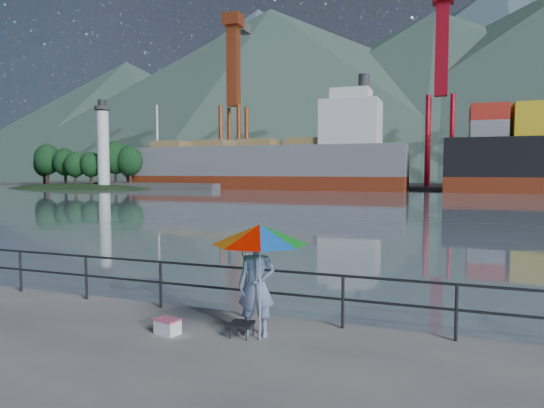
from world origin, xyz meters
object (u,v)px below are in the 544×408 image
Objects in this scene: cooler_bag at (168,327)px; fisherman at (257,286)px; bulk_carrier at (271,163)px; beach_umbrella at (260,234)px.

fisherman is at bearing 31.69° from cooler_bag.
fisherman is at bearing -69.91° from bulk_carrier.
beach_umbrella reaches higher than cooler_bag.
bulk_carrier is at bearing 110.15° from beach_umbrella.
beach_umbrella is (0.14, -0.20, 0.96)m from fisherman.
fisherman is 73.99m from bulk_carrier.
beach_umbrella is 0.05× the size of bulk_carrier.
fisherman is 4.24× the size of cooler_bag.
cooler_bag is 0.01× the size of bulk_carrier.
bulk_carrier is at bearing 96.42° from fisherman.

